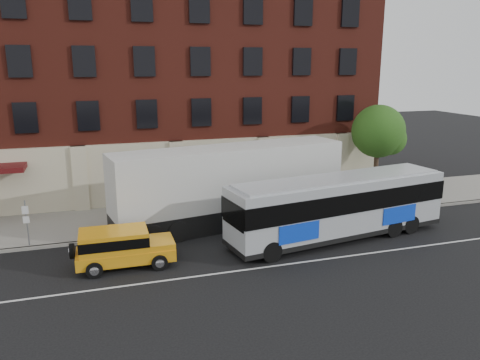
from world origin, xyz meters
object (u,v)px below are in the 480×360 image
object	(u,v)px
yellow_suv	(121,246)
shipping_container	(231,186)
street_tree	(379,133)
sign_pole	(27,221)
city_bus	(339,205)

from	to	relation	value
yellow_suv	shipping_container	world-z (taller)	shipping_container
street_tree	yellow_suv	distance (m)	19.36
sign_pole	yellow_suv	xyz separation A→B (m)	(4.28, -3.59, -0.44)
sign_pole	shipping_container	bearing A→B (deg)	3.48
city_bus	shipping_container	size ratio (longest dim) A/B	0.91
city_bus	shipping_container	bearing A→B (deg)	139.88
shipping_container	sign_pole	bearing A→B (deg)	-176.52
city_bus	yellow_suv	xyz separation A→B (m)	(-11.16, -0.27, -0.84)
sign_pole	street_tree	size ratio (longest dim) A/B	0.40
shipping_container	city_bus	bearing A→B (deg)	-40.12
street_tree	shipping_container	bearing A→B (deg)	-166.65
sign_pole	shipping_container	distance (m)	10.78
street_tree	yellow_suv	xyz separation A→B (m)	(-17.76, -6.93, -3.40)
street_tree	yellow_suv	world-z (taller)	street_tree
shipping_container	street_tree	bearing A→B (deg)	13.35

